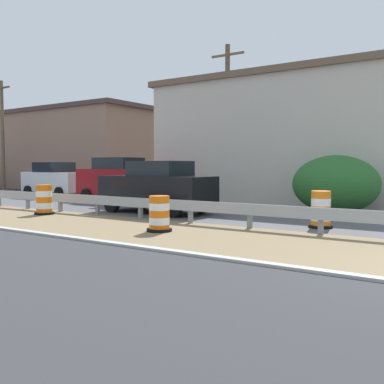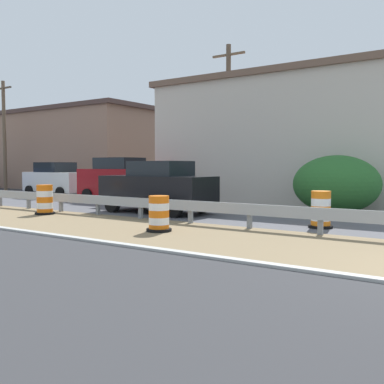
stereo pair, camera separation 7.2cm
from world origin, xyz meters
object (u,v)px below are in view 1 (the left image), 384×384
(traffic_barrel_mid, at_px, (44,201))
(car_lead_near_lane, at_px, (157,187))
(car_distant_a, at_px, (121,180))
(traffic_barrel_close, at_px, (159,215))
(utility_pole_near, at_px, (227,120))
(traffic_barrel_nearest, at_px, (321,211))
(car_distant_c, at_px, (56,180))
(utility_pole_mid, at_px, (3,134))

(traffic_barrel_mid, height_order, car_lead_near_lane, car_lead_near_lane)
(car_lead_near_lane, distance_m, car_distant_a, 5.64)
(traffic_barrel_close, relative_size, utility_pole_near, 0.12)
(traffic_barrel_nearest, height_order, car_distant_c, car_distant_c)
(traffic_barrel_nearest, xyz_separation_m, utility_pole_mid, (6.00, 24.67, 3.55))
(car_distant_a, height_order, utility_pole_near, utility_pole_near)
(car_distant_a, bearing_deg, utility_pole_near, 38.37)
(utility_pole_near, relative_size, utility_pole_mid, 1.01)
(traffic_barrel_close, relative_size, car_distant_a, 0.21)
(traffic_barrel_mid, height_order, utility_pole_near, utility_pole_near)
(utility_pole_near, bearing_deg, car_distant_a, 129.11)
(car_lead_near_lane, height_order, car_distant_a, car_distant_a)
(car_lead_near_lane, distance_m, utility_pole_near, 7.16)
(traffic_barrel_close, height_order, utility_pole_mid, utility_pole_mid)
(traffic_barrel_close, xyz_separation_m, car_distant_a, (6.73, 7.69, 0.65))
(traffic_barrel_close, height_order, car_distant_c, car_distant_c)
(car_lead_near_lane, xyz_separation_m, car_distant_c, (3.46, 10.12, 0.01))
(car_distant_a, bearing_deg, utility_pole_mid, 169.22)
(car_distant_c, height_order, utility_pole_mid, utility_pole_mid)
(traffic_barrel_nearest, relative_size, car_distant_a, 0.23)
(traffic_barrel_nearest, height_order, utility_pole_near, utility_pole_near)
(car_distant_c, distance_m, utility_pole_near, 10.44)
(traffic_barrel_nearest, distance_m, car_lead_near_lane, 6.44)
(car_lead_near_lane, xyz_separation_m, utility_pole_mid, (5.48, 18.28, 3.05))
(traffic_barrel_nearest, distance_m, traffic_barrel_close, 4.64)
(traffic_barrel_close, height_order, traffic_barrel_mid, traffic_barrel_mid)
(traffic_barrel_close, xyz_separation_m, utility_pole_mid, (9.13, 21.25, 3.59))
(traffic_barrel_nearest, relative_size, car_distant_c, 0.26)
(car_lead_near_lane, bearing_deg, traffic_barrel_close, 130.26)
(traffic_barrel_close, bearing_deg, car_lead_near_lane, 39.10)
(car_lead_near_lane, height_order, car_distant_c, car_distant_c)
(car_lead_near_lane, bearing_deg, car_distant_c, -17.72)
(car_distant_a, height_order, utility_pole_mid, utility_pole_mid)
(traffic_barrel_close, relative_size, car_distant_c, 0.24)
(car_distant_a, bearing_deg, car_lead_near_lane, -33.82)
(car_distant_a, bearing_deg, traffic_barrel_mid, -75.10)
(utility_pole_near, xyz_separation_m, utility_pole_mid, (-0.96, 17.68, -0.03))
(traffic_barrel_mid, bearing_deg, car_distant_c, 48.59)
(utility_pole_mid, bearing_deg, car_lead_near_lane, -106.68)
(traffic_barrel_nearest, xyz_separation_m, utility_pole_near, (6.96, 6.99, 3.57))
(traffic_barrel_mid, relative_size, car_distant_c, 0.27)
(traffic_barrel_mid, distance_m, utility_pole_mid, 17.61)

